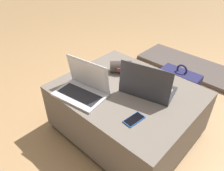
# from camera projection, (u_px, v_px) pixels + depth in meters

# --- Properties ---
(ground_plane) EXTENTS (14.00, 14.00, 0.00)m
(ground_plane) POSITION_uv_depth(u_px,v_px,m) (125.00, 130.00, 1.84)
(ground_plane) COLOR tan
(ottoman) EXTENTS (1.01, 0.83, 0.42)m
(ottoman) POSITION_uv_depth(u_px,v_px,m) (126.00, 111.00, 1.72)
(ottoman) COLOR #3D3832
(ottoman) RESTS_ON ground_plane
(laptop_near) EXTENTS (0.38, 0.28, 0.24)m
(laptop_near) POSITION_uv_depth(u_px,v_px,m) (83.00, 88.00, 1.53)
(laptop_near) COLOR silver
(laptop_near) RESTS_ON ottoman
(laptop_far) EXTENTS (0.41, 0.31, 0.25)m
(laptop_far) POSITION_uv_depth(u_px,v_px,m) (147.00, 87.00, 1.54)
(laptop_far) COLOR #333338
(laptop_far) RESTS_ON ottoman
(cell_phone) EXTENTS (0.08, 0.14, 0.01)m
(cell_phone) POSITION_uv_depth(u_px,v_px,m) (134.00, 119.00, 1.34)
(cell_phone) COLOR #1E4C9E
(cell_phone) RESTS_ON ottoman
(backpack) EXTENTS (0.34, 0.19, 0.46)m
(backpack) POSITION_uv_depth(u_px,v_px,m) (178.00, 91.00, 1.98)
(backpack) COLOR #23234C
(backpack) RESTS_ON ground_plane
(wrist_brace) EXTENTS (0.19, 0.19, 0.09)m
(wrist_brace) POSITION_uv_depth(u_px,v_px,m) (121.00, 67.00, 1.77)
(wrist_brace) COLOR #3D332D
(wrist_brace) RESTS_ON ottoman
(fireplace_hearth) EXTENTS (1.40, 0.50, 0.04)m
(fireplace_hearth) POSITION_uv_depth(u_px,v_px,m) (196.00, 68.00, 2.62)
(fireplace_hearth) COLOR #564C47
(fireplace_hearth) RESTS_ON ground_plane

